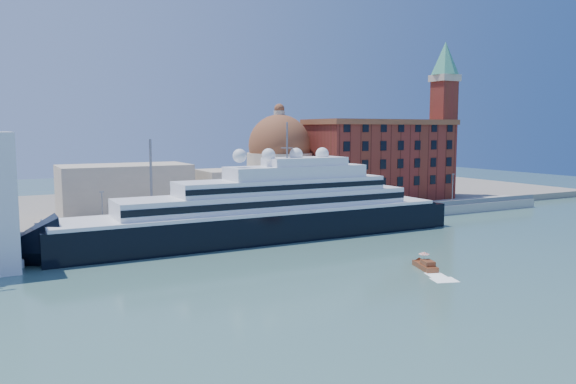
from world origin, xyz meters
TOP-DOWN VIEW (x-y plane):
  - ground at (0.00, 0.00)m, footprint 400.00×400.00m
  - quay at (0.00, 34.00)m, footprint 180.00×10.00m
  - land at (0.00, 75.00)m, footprint 260.00×72.00m
  - quay_fence at (0.00, 29.50)m, footprint 180.00×0.10m
  - superyacht at (-3.21, 23.00)m, footprint 93.54×12.97m
  - water_taxi at (12.55, -11.62)m, footprint 3.75×6.30m
  - warehouse at (52.00, 52.00)m, footprint 43.00×19.00m
  - campanile at (76.00, 52.00)m, footprint 8.40×8.40m
  - church at (6.39, 57.72)m, footprint 66.00×18.00m
  - lamp_posts at (-12.67, 32.27)m, footprint 120.80×2.40m

SIDE VIEW (x-z plane):
  - ground at x=0.00m, z-range 0.00..0.00m
  - water_taxi at x=12.55m, z-range -0.74..2.10m
  - land at x=0.00m, z-range 0.00..2.00m
  - quay at x=0.00m, z-range 0.00..2.50m
  - quay_fence at x=0.00m, z-range 2.50..3.70m
  - superyacht at x=-3.21m, z-range -9.15..18.80m
  - lamp_posts at x=-12.67m, z-range 0.84..18.84m
  - church at x=6.39m, z-range -1.84..23.66m
  - warehouse at x=52.00m, z-range 2.16..25.41m
  - campanile at x=76.00m, z-range 5.26..52.26m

